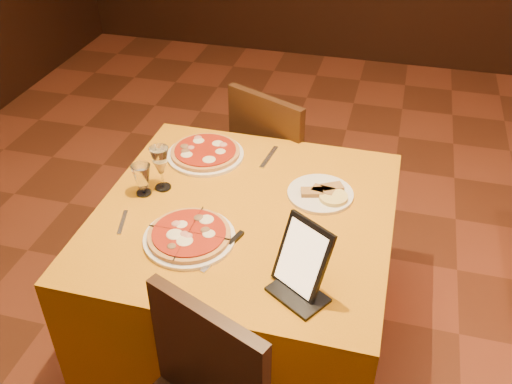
% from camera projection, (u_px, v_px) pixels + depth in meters
% --- Properties ---
extents(main_table, '(1.10, 1.10, 0.75)m').
position_uv_depth(main_table, '(246.00, 282.00, 2.37)').
color(main_table, orange).
rests_on(main_table, floor).
extents(chair_main_far, '(0.55, 0.55, 0.91)m').
position_uv_depth(chair_main_far, '(287.00, 163.00, 2.95)').
color(chair_main_far, black).
rests_on(chair_main_far, floor).
extents(pizza_near, '(0.33, 0.33, 0.03)m').
position_uv_depth(pizza_near, '(189.00, 236.00, 2.00)').
color(pizza_near, white).
rests_on(pizza_near, main_table).
extents(pizza_far, '(0.33, 0.33, 0.03)m').
position_uv_depth(pizza_far, '(205.00, 153.00, 2.45)').
color(pizza_far, white).
rests_on(pizza_far, main_table).
extents(cutlet_dish, '(0.26, 0.26, 0.03)m').
position_uv_depth(cutlet_dish, '(320.00, 193.00, 2.22)').
color(cutlet_dish, white).
rests_on(cutlet_dish, main_table).
extents(wine_glass, '(0.10, 0.10, 0.19)m').
position_uv_depth(wine_glass, '(161.00, 168.00, 2.21)').
color(wine_glass, '#FCE38F').
rests_on(wine_glass, main_table).
extents(water_glass, '(0.08, 0.08, 0.13)m').
position_uv_depth(water_glass, '(142.00, 180.00, 2.20)').
color(water_glass, white).
rests_on(water_glass, main_table).
extents(tablet, '(0.20, 0.18, 0.23)m').
position_uv_depth(tablet, '(302.00, 257.00, 1.76)').
color(tablet, black).
rests_on(tablet, main_table).
extents(knife, '(0.09, 0.21, 0.01)m').
position_uv_depth(knife, '(221.00, 253.00, 1.95)').
color(knife, '#AAACB1').
rests_on(knife, main_table).
extents(fork_near, '(0.05, 0.14, 0.01)m').
position_uv_depth(fork_near, '(123.00, 222.00, 2.09)').
color(fork_near, '#A8A9AF').
rests_on(fork_near, main_table).
extents(fork_far, '(0.04, 0.18, 0.01)m').
position_uv_depth(fork_far, '(269.00, 157.00, 2.45)').
color(fork_far, '#ABAAB0').
rests_on(fork_far, main_table).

